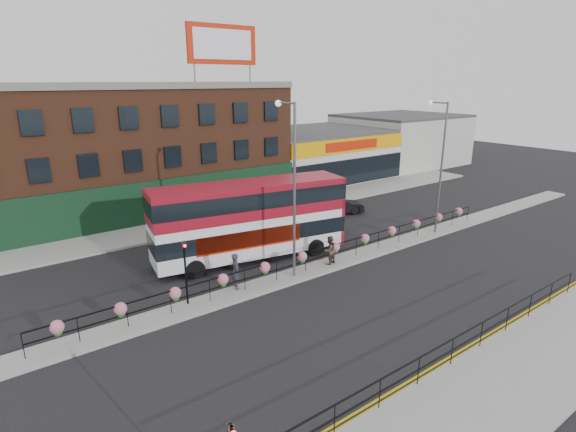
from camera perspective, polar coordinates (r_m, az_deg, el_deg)
ground at (r=26.33m, az=3.93°, el=-6.75°), size 120.00×120.00×0.00m
south_pavement at (r=19.96m, az=27.99°, el=-16.98°), size 60.00×4.00×0.15m
north_pavement at (r=35.68m, az=-8.67°, el=-0.35°), size 60.00×4.00×0.15m
median at (r=26.30m, az=3.93°, el=-6.60°), size 60.00×1.60×0.15m
yellow_line_inner at (r=20.82m, az=22.14°, el=-14.90°), size 60.00×0.10×0.01m
yellow_line_outer at (r=20.75m, az=22.58°, el=-15.08°), size 60.00×0.10×0.01m
brick_building at (r=40.33m, az=-19.52°, el=8.24°), size 25.00×12.21×10.30m
supermarket at (r=50.27m, az=3.15°, el=7.87°), size 15.00×12.25×5.30m
warehouse_east at (r=60.68m, az=14.03°, el=9.44°), size 14.50×12.00×6.30m
billboard at (r=38.01m, az=-8.34°, el=20.74°), size 6.00×0.29×4.40m
median_railing at (r=25.93m, az=3.98°, el=-4.63°), size 30.04×0.56×1.23m
south_railing at (r=18.67m, az=20.19°, el=-15.16°), size 20.04×0.05×1.12m
double_decker_bus at (r=26.92m, az=-4.76°, el=0.41°), size 12.08×4.81×4.77m
car at (r=36.91m, az=6.44°, el=1.31°), size 4.17×5.08×1.36m
pedestrian_a at (r=23.44m, az=-6.63°, el=-6.95°), size 0.95×0.84×1.92m
pedestrian_b at (r=26.40m, az=5.27°, el=-4.34°), size 0.96×0.81×1.72m
lamp_column_west at (r=23.52m, az=0.47°, el=5.06°), size 0.34×1.65×9.40m
lamp_column_east at (r=32.58m, az=18.70°, el=7.14°), size 0.32×1.59×9.04m
traffic_light_median at (r=21.74m, az=-12.97°, el=-5.36°), size 0.15×0.28×3.65m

